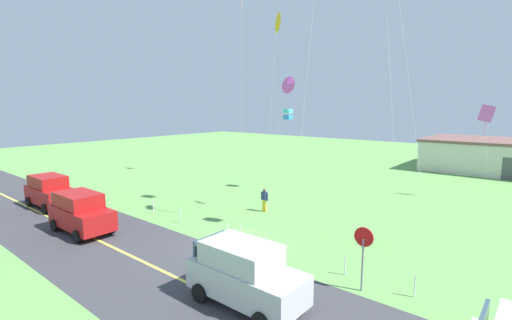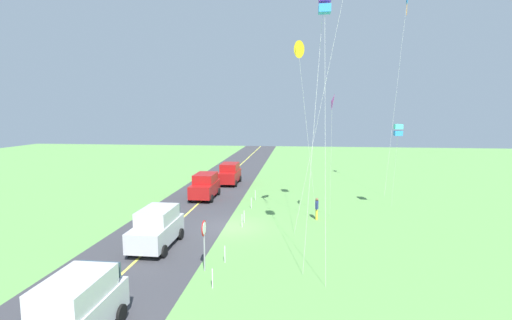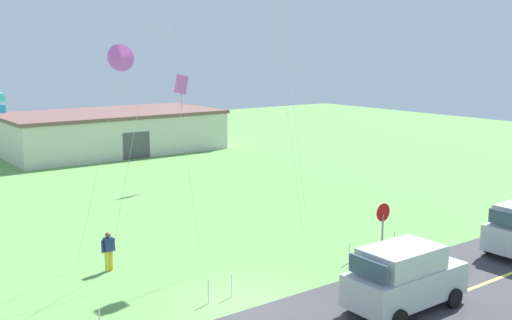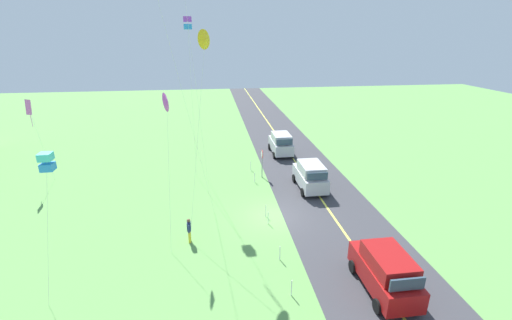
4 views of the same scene
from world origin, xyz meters
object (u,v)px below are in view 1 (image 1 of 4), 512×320
object	(u,v)px
car_suv_foreground	(245,273)
stop_sign	(363,246)
kite_red_low	(276,24)
kite_pink_drift	(288,114)
person_adult_near	(264,199)
car_parked_west_far	(50,191)
car_parked_west_near	(81,212)
kite_orange_near	(487,115)
kite_cyan_top	(287,85)

from	to	relation	value
car_suv_foreground	stop_sign	bearing A→B (deg)	50.91
kite_red_low	kite_pink_drift	world-z (taller)	kite_red_low
person_adult_near	kite_pink_drift	world-z (taller)	kite_pink_drift
car_parked_west_far	car_parked_west_near	bearing A→B (deg)	-8.08
car_suv_foreground	kite_pink_drift	xyz separation A→B (m)	(-8.88, 15.54, 5.27)
kite_orange_near	kite_cyan_top	world-z (taller)	kite_cyan_top
car_parked_west_near	person_adult_near	size ratio (longest dim) A/B	2.75
kite_cyan_top	person_adult_near	bearing A→B (deg)	-147.15
car_parked_west_far	kite_pink_drift	xyz separation A→B (m)	(10.08, 14.82, 5.27)
car_suv_foreground	person_adult_near	world-z (taller)	car_suv_foreground
car_suv_foreground	car_parked_west_far	world-z (taller)	same
car_suv_foreground	kite_cyan_top	distance (m)	13.65
car_parked_west_near	stop_sign	distance (m)	15.50
car_suv_foreground	kite_red_low	size ratio (longest dim) A/B	0.36
car_parked_west_far	kite_red_low	size ratio (longest dim) A/B	0.36
person_adult_near	kite_cyan_top	bearing A→B (deg)	-104.60
kite_pink_drift	kite_cyan_top	world-z (taller)	kite_cyan_top
car_parked_west_near	kite_red_low	size ratio (longest dim) A/B	0.36
person_adult_near	kite_red_low	world-z (taller)	kite_red_low
car_parked_west_far	kite_red_low	world-z (taller)	kite_red_low
car_suv_foreground	car_parked_west_near	xyz separation A→B (m)	(-12.12, -0.25, 0.00)
kite_red_low	kite_pink_drift	bearing A→B (deg)	119.78
car_parked_west_far	person_adult_near	xyz separation A→B (m)	(12.42, 8.76, -0.29)
stop_sign	kite_pink_drift	size ratio (longest dim) A/B	0.37
car_parked_west_near	stop_sign	world-z (taller)	stop_sign
car_parked_west_far	kite_cyan_top	xyz separation A→B (m)	(13.64, 9.54, 7.26)
car_parked_west_far	stop_sign	world-z (taller)	stop_sign
stop_sign	kite_orange_near	size ratio (longest dim) A/B	0.35
kite_pink_drift	kite_orange_near	bearing A→B (deg)	26.98
car_suv_foreground	kite_pink_drift	world-z (taller)	kite_pink_drift
stop_sign	kite_red_low	xyz separation A→B (m)	(-7.45, 4.43, 9.89)
kite_pink_drift	kite_cyan_top	distance (m)	6.66
car_suv_foreground	car_parked_west_far	size ratio (longest dim) A/B	1.00
car_parked_west_near	person_adult_near	distance (m)	11.22
car_suv_foreground	kite_pink_drift	size ratio (longest dim) A/B	0.64
kite_orange_near	kite_red_low	bearing A→B (deg)	-121.69
kite_pink_drift	car_parked_west_near	bearing A→B (deg)	-101.58
person_adult_near	kite_red_low	distance (m)	11.11
car_parked_west_near	kite_red_low	world-z (taller)	kite_red_low
stop_sign	kite_pink_drift	distance (m)	17.42
stop_sign	person_adult_near	world-z (taller)	stop_sign
kite_pink_drift	kite_orange_near	world-z (taller)	kite_orange_near
stop_sign	kite_cyan_top	xyz separation A→B (m)	(-8.22, 6.70, 6.61)
kite_orange_near	kite_cyan_top	xyz separation A→B (m)	(-9.54, -11.94, 1.97)
car_suv_foreground	kite_pink_drift	distance (m)	18.66
kite_pink_drift	stop_sign	bearing A→B (deg)	-45.49
car_suv_foreground	car_parked_west_near	world-z (taller)	same
car_parked_west_near	car_parked_west_far	bearing A→B (deg)	171.92
car_parked_west_far	stop_sign	xyz separation A→B (m)	(21.86, 2.84, 0.65)
stop_sign	kite_cyan_top	bearing A→B (deg)	140.81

